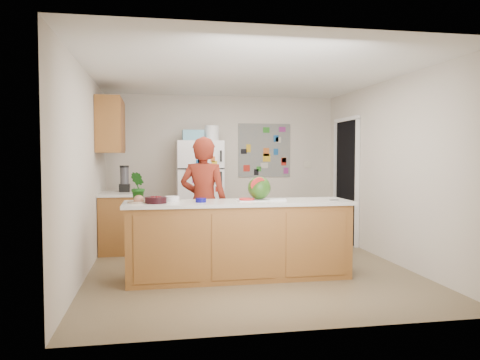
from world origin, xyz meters
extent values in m
cube|color=brown|center=(0.00, 0.00, -0.01)|extent=(4.00, 4.50, 0.02)
cube|color=beige|center=(0.00, 2.26, 1.25)|extent=(4.00, 0.02, 2.50)
cube|color=beige|center=(-2.01, 0.00, 1.25)|extent=(0.02, 4.50, 2.50)
cube|color=beige|center=(2.01, 0.00, 1.25)|extent=(0.02, 4.50, 2.50)
cube|color=white|center=(0.00, 0.00, 2.51)|extent=(4.00, 4.50, 0.02)
cube|color=black|center=(1.99, 1.45, 1.02)|extent=(0.03, 0.85, 2.04)
cube|color=brown|center=(-0.20, -0.50, 0.44)|extent=(2.60, 0.62, 0.88)
cube|color=silver|center=(-0.20, -0.50, 0.90)|extent=(2.68, 0.70, 0.04)
cube|color=brown|center=(-1.69, 1.35, 0.43)|extent=(0.60, 0.80, 0.86)
cube|color=silver|center=(-1.69, 1.35, 0.88)|extent=(0.64, 0.84, 0.04)
cube|color=brown|center=(-1.82, 1.30, 1.90)|extent=(0.35, 1.00, 0.80)
cube|color=silver|center=(-0.45, 1.88, 0.85)|extent=(0.75, 0.70, 1.70)
cube|color=#5999B2|center=(-0.55, 1.88, 1.79)|extent=(0.35, 0.28, 0.18)
cube|color=slate|center=(0.75, 2.24, 1.55)|extent=(0.95, 0.01, 0.95)
imported|color=maroon|center=(-0.56, 0.05, 0.85)|extent=(0.72, 0.60, 1.70)
cylinder|color=black|center=(-1.64, 1.46, 1.09)|extent=(0.13, 0.13, 0.38)
cube|color=silver|center=(0.00, -0.47, 0.93)|extent=(0.42, 0.32, 0.01)
sphere|color=#205619|center=(0.06, -0.45, 1.07)|extent=(0.28, 0.28, 0.28)
cylinder|color=red|center=(-0.11, -0.52, 0.94)|extent=(0.18, 0.18, 0.02)
cylinder|color=black|center=(-1.17, -0.57, 0.96)|extent=(0.25, 0.25, 0.07)
cylinder|color=silver|center=(-0.98, -0.38, 0.95)|extent=(0.18, 0.18, 0.06)
cylinder|color=#0B0866|center=(-0.66, -0.56, 0.95)|extent=(0.15, 0.15, 0.05)
cylinder|color=beige|center=(-1.36, -0.48, 0.93)|extent=(0.32, 0.32, 0.02)
cube|color=white|center=(0.26, -0.53, 0.93)|extent=(0.23, 0.21, 0.02)
cube|color=slate|center=(0.94, -0.62, 0.93)|extent=(0.10, 0.05, 0.01)
imported|color=#163E12|center=(-1.36, -0.45, 1.10)|extent=(0.21, 0.23, 0.35)
camera|label=1|loc=(-1.16, -5.91, 1.46)|focal=35.00mm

